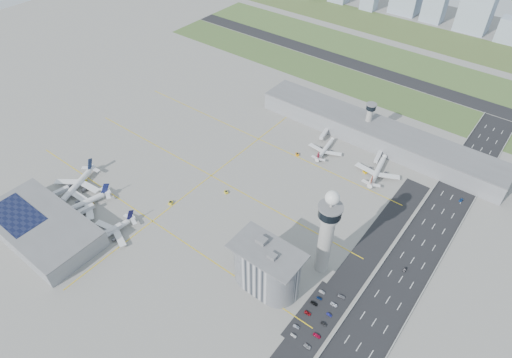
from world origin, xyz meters
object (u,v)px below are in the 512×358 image
Objects in this scene: car_lot_8 at (324,324)px; car_lot_6 at (307,346)px; jet_bridge_near_2 at (103,237)px; tug_0 at (85,181)px; car_lot_2 at (308,313)px; car_lot_4 at (319,298)px; secondary_tower at (369,118)px; car_lot_10 at (334,305)px; tug_4 at (297,154)px; airplane_near_a at (76,182)px; car_hw_2 at (461,200)px; jet_bridge_far_0 at (327,131)px; tug_1 at (91,204)px; tug_3 at (226,192)px; control_tower at (327,230)px; tug_5 at (365,172)px; car_lot_3 at (314,304)px; airplane_near_c at (109,230)px; car_lot_7 at (317,336)px; car_hw_4 at (467,153)px; car_lot_11 at (341,296)px; car_lot_1 at (296,327)px; car_hw_1 at (405,269)px; airplane_far_a at (326,147)px; admin_building at (267,267)px; jet_bridge_near_0 at (50,198)px; jet_bridge_near_1 at (75,216)px; tug_2 at (171,203)px; airplane_far_b at (378,168)px.

car_lot_6 is at bearing -177.86° from car_lot_8.
jet_bridge_near_2 is 64.60m from tug_0.
car_lot_4 reaches higher than car_lot_2.
car_lot_10 is (61.83, -160.23, -18.22)m from secondary_tower.
airplane_near_a is at bearing -175.97° from tug_4.
car_hw_2 is at bearing -16.36° from car_lot_10.
jet_bridge_far_0 is (55.00, 193.00, 0.00)m from jet_bridge_near_2.
tug_1 is 0.94× the size of car_lot_4.
tug_3 is at bearing 69.87° from car_lot_8.
car_lot_4 is (0.13, 12.31, 0.03)m from car_lot_2.
control_tower is 18.55× the size of tug_5.
jet_bridge_far_0 is at bearing 86.44° from tug_5.
jet_bridge_near_2 is at bearing 105.33° from car_lot_3.
tug_0 is (-141.52, -183.72, -18.00)m from secondary_tower.
car_lot_8 is at bearing -56.20° from control_tower.
airplane_near_c reaches higher than car_lot_7.
secondary_tower reaches higher than airplane_near_c.
airplane_near_c is 10.26× the size of car_hw_4.
car_lot_11 is at bearing -94.06° from car_hw_2.
secondary_tower reaches higher than airplane_near_a.
car_lot_1 is at bearing -74.19° from secondary_tower.
airplane_near_a is 236.77m from car_hw_1.
car_hw_1 is at bearing -20.57° from car_lot_7.
airplane_far_a is at bearing 1.50° from tug_4.
jet_bridge_near_2 is at bearing -159.62° from admin_building.
airplane_near_a reaches higher than car_lot_6.
control_tower is 43.73m from car_lot_10.
car_hw_2 reaches higher than car_lot_10.
jet_bridge_near_0 is 126.34m from tug_3.
jet_bridge_near_1 reaches higher than car_lot_1.
jet_bridge_far_0 is 162.55m from car_lot_11.
airplane_near_c is 11.49× the size of tug_4.
jet_bridge_near_2 is (-66.95, -170.67, -1.92)m from airplane_far_a.
jet_bridge_near_2 is 3.86× the size of car_lot_8.
admin_building is at bearing 105.22° from car_lot_11.
tug_4 is 163.19m from car_lot_6.
tug_0 is at bearing -140.49° from car_hw_4.
car_lot_10 is (204.83, 50.77, -2.26)m from jet_bridge_near_0.
jet_bridge_far_0 is 3.96× the size of tug_2.
jet_bridge_near_0 reaches higher than tug_4.
jet_bridge_near_0 is 3.20× the size of car_lot_11.
airplane_far_b is 10.22m from tug_5.
airplane_far_a is 150.51m from car_lot_2.
airplane_near_a is at bearing -2.64° from jet_bridge_near_0.
tug_2 is (9.47, 45.28, -4.29)m from airplane_near_c.
airplane_far_a is 108.12m from car_hw_2.
jet_bridge_near_1 is at bearing 130.63° from airplane_far_b.
car_lot_2 is (30.58, -130.16, -0.46)m from tug_5.
airplane_near_a is 14.39× the size of tug_3.
admin_building is 11.35× the size of car_hw_4.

